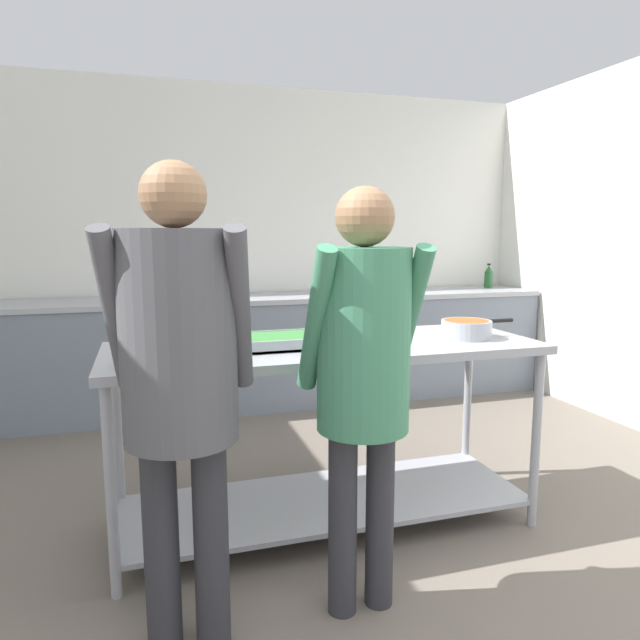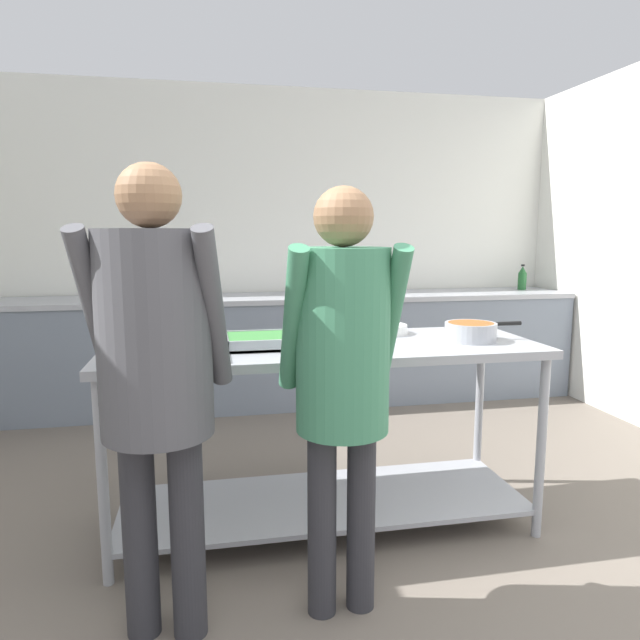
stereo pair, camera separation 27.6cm
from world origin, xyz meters
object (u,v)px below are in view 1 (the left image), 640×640
(serving_tray_vegetables, at_px, (175,356))
(serving_tray_roast, at_px, (277,342))
(guest_serving_right, at_px, (179,361))
(water_bottle, at_px, (488,277))
(broccoli_bowl, at_px, (355,337))
(sauce_pan, at_px, (467,328))
(guest_serving_left, at_px, (363,358))
(plate_stack, at_px, (381,328))

(serving_tray_vegetables, xyz_separation_m, serving_tray_roast, (0.46, 0.18, 0.00))
(guest_serving_right, bearing_deg, serving_tray_vegetables, 89.29)
(water_bottle, bearing_deg, broccoli_bowl, -134.35)
(sauce_pan, xyz_separation_m, guest_serving_left, (-0.78, -0.59, 0.03))
(guest_serving_left, bearing_deg, guest_serving_right, -179.34)
(serving_tray_vegetables, relative_size, sauce_pan, 1.07)
(serving_tray_vegetables, xyz_separation_m, guest_serving_left, (0.64, -0.46, 0.05))
(serving_tray_vegetables, height_order, sauce_pan, sauce_pan)
(serving_tray_roast, xyz_separation_m, sauce_pan, (0.95, -0.05, 0.02))
(sauce_pan, bearing_deg, serving_tray_roast, 176.82)
(serving_tray_roast, distance_m, water_bottle, 3.33)
(broccoli_bowl, xyz_separation_m, plate_stack, (0.25, 0.28, -0.01))
(plate_stack, bearing_deg, serving_tray_roast, -160.24)
(guest_serving_right, bearing_deg, broccoli_bowl, 35.41)
(serving_tray_vegetables, distance_m, broccoli_bowl, 0.83)
(guest_serving_left, height_order, water_bottle, guest_serving_left)
(guest_serving_left, bearing_deg, plate_stack, 63.27)
(serving_tray_vegetables, xyz_separation_m, water_bottle, (2.99, 2.34, 0.09))
(broccoli_bowl, xyz_separation_m, water_bottle, (2.17, 2.22, 0.07))
(sauce_pan, relative_size, guest_serving_left, 0.25)
(plate_stack, height_order, water_bottle, water_bottle)
(serving_tray_roast, distance_m, plate_stack, 0.64)
(serving_tray_roast, height_order, guest_serving_left, guest_serving_left)
(guest_serving_right, relative_size, water_bottle, 7.20)
(sauce_pan, bearing_deg, plate_stack, 142.10)
(serving_tray_roast, relative_size, guest_serving_left, 0.28)
(guest_serving_left, xyz_separation_m, water_bottle, (2.36, 2.80, 0.04))
(serving_tray_roast, relative_size, guest_serving_right, 0.27)
(plate_stack, bearing_deg, serving_tray_vegetables, -159.47)
(broccoli_bowl, height_order, guest_serving_left, guest_serving_left)
(guest_serving_right, bearing_deg, serving_tray_roast, 54.20)
(plate_stack, bearing_deg, water_bottle, 45.26)
(plate_stack, distance_m, water_bottle, 2.73)
(serving_tray_roast, height_order, plate_stack, serving_tray_roast)
(sauce_pan, distance_m, water_bottle, 2.72)
(plate_stack, xyz_separation_m, guest_serving_right, (-1.08, -0.87, 0.08))
(serving_tray_roast, xyz_separation_m, guest_serving_left, (0.17, -0.65, 0.05))
(serving_tray_vegetables, relative_size, water_bottle, 1.81)
(plate_stack, xyz_separation_m, sauce_pan, (0.35, -0.27, 0.02))
(serving_tray_vegetables, bearing_deg, broccoli_bowl, 8.22)
(plate_stack, distance_m, guest_serving_left, 0.97)
(plate_stack, relative_size, guest_serving_right, 0.14)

